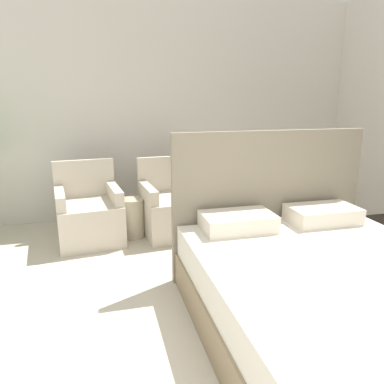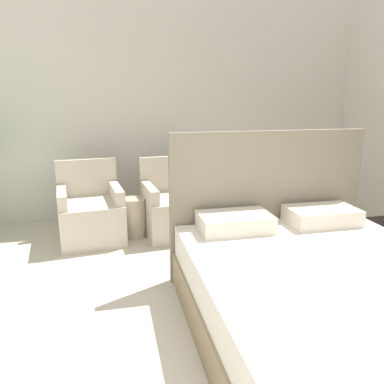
{
  "view_description": "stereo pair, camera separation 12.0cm",
  "coord_description": "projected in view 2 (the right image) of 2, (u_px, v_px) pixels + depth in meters",
  "views": [
    {
      "loc": [
        -0.55,
        -0.89,
        1.63
      ],
      "look_at": [
        0.37,
        2.71,
        0.66
      ],
      "focal_mm": 35.0,
      "sensor_mm": 36.0,
      "label": 1
    },
    {
      "loc": [
        -0.43,
        -0.92,
        1.63
      ],
      "look_at": [
        0.37,
        2.71,
        0.66
      ],
      "focal_mm": 35.0,
      "sensor_mm": 36.0,
      "label": 2
    }
  ],
  "objects": [
    {
      "name": "armchair_near_window_right",
      "position": [
        174.0,
        211.0,
        4.48
      ],
      "size": [
        0.76,
        0.77,
        0.9
      ],
      "rotation": [
        0.0,
        0.0,
        0.09
      ],
      "color": "beige",
      "rests_on": "ground_plane"
    },
    {
      "name": "wall_back",
      "position": [
        141.0,
        109.0,
        4.93
      ],
      "size": [
        10.0,
        0.06,
        2.9
      ],
      "color": "silver",
      "rests_on": "ground_plane"
    },
    {
      "name": "side_table",
      "position": [
        134.0,
        217.0,
        4.41
      ],
      "size": [
        0.29,
        0.29,
        0.46
      ],
      "color": "#B7AD93",
      "rests_on": "ground_plane"
    },
    {
      "name": "bed",
      "position": [
        320.0,
        292.0,
        2.59
      ],
      "size": [
        1.8,
        2.08,
        1.33
      ],
      "color": "#8C7A5B",
      "rests_on": "ground_plane"
    },
    {
      "name": "armchair_near_window_left",
      "position": [
        91.0,
        216.0,
        4.27
      ],
      "size": [
        0.77,
        0.78,
        0.9
      ],
      "rotation": [
        0.0,
        0.0,
        0.12
      ],
      "color": "beige",
      "rests_on": "ground_plane"
    }
  ]
}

